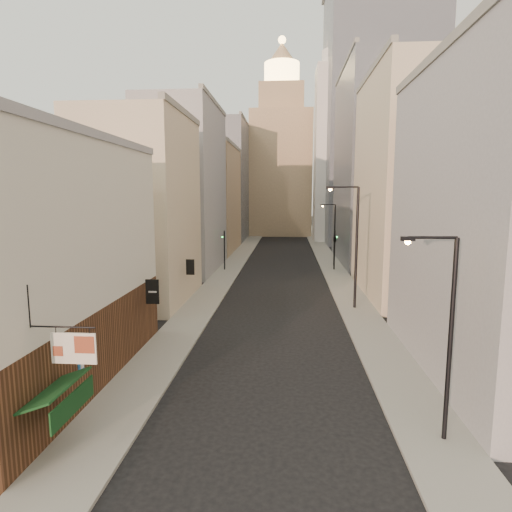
{
  "coord_description": "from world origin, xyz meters",
  "views": [
    {
      "loc": [
        0.78,
        -10.52,
        9.36
      ],
      "look_at": [
        -1.35,
        17.94,
        5.26
      ],
      "focal_mm": 30.0,
      "sensor_mm": 36.0,
      "label": 1
    }
  ],
  "objects": [
    {
      "name": "streetlamp_mid",
      "position": [
        6.07,
        24.31,
        5.73
      ],
      "size": [
        2.63,
        0.28,
        10.04
      ],
      "rotation": [
        0.0,
        0.0,
        -0.02
      ],
      "color": "black",
      "rests_on": "ground"
    },
    {
      "name": "left_bldg_beige",
      "position": [
        -12.0,
        26.0,
        8.0
      ],
      "size": [
        8.0,
        12.0,
        16.0
      ],
      "primitive_type": "cube",
      "color": "#BFAE93",
      "rests_on": "ground"
    },
    {
      "name": "near_building_left",
      "position": [
        -10.99,
        9.0,
        6.02
      ],
      "size": [
        8.3,
        23.04,
        12.3
      ],
      "color": "brown",
      "rests_on": "ground"
    },
    {
      "name": "streetlamp_far",
      "position": [
        6.67,
        45.65,
        4.66
      ],
      "size": [
        2.04,
        0.91,
        8.16
      ],
      "rotation": [
        0.0,
        0.0,
        0.36
      ],
      "color": "black",
      "rests_on": "ground"
    },
    {
      "name": "right_bldg_wingrid",
      "position": [
        12.0,
        50.0,
        13.0
      ],
      "size": [
        8.0,
        20.0,
        26.0
      ],
      "primitive_type": "cube",
      "color": "gray",
      "rests_on": "ground"
    },
    {
      "name": "left_bldg_tan",
      "position": [
        -12.0,
        60.0,
        8.5
      ],
      "size": [
        8.0,
        18.0,
        17.0
      ],
      "primitive_type": "cube",
      "color": "#977D5E",
      "rests_on": "ground"
    },
    {
      "name": "streetlamp_near",
      "position": [
        6.6,
        5.12,
        4.51
      ],
      "size": [
        2.07,
        0.28,
        7.9
      ],
      "rotation": [
        0.0,
        0.0,
        0.05
      ],
      "color": "black",
      "rests_on": "ground"
    },
    {
      "name": "right_bldg_beige",
      "position": [
        12.0,
        30.0,
        10.0
      ],
      "size": [
        8.0,
        16.0,
        20.0
      ],
      "primitive_type": "cube",
      "color": "#BFAE93",
      "rests_on": "ground"
    },
    {
      "name": "right_bldg_grey",
      "position": [
        12.0,
        12.0,
        8.0
      ],
      "size": [
        8.0,
        16.0,
        16.0
      ],
      "primitive_type": "cube",
      "color": "gray",
      "rests_on": "ground"
    },
    {
      "name": "sidewalk_left",
      "position": [
        -6.5,
        55.0,
        0.07
      ],
      "size": [
        3.0,
        140.0,
        0.15
      ],
      "primitive_type": "cube",
      "color": "gray",
      "rests_on": "ground"
    },
    {
      "name": "clock_tower",
      "position": [
        -1.0,
        92.0,
        17.63
      ],
      "size": [
        14.0,
        14.0,
        44.9
      ],
      "color": "#977D5E",
      "rests_on": "ground"
    },
    {
      "name": "traffic_light_right",
      "position": [
        6.57,
        42.59,
        3.83
      ],
      "size": [
        0.64,
        0.62,
        5.0
      ],
      "rotation": [
        0.0,
        0.0,
        3.22
      ],
      "color": "black",
      "rests_on": "ground"
    },
    {
      "name": "left_bldg_wingrid",
      "position": [
        -12.0,
        80.0,
        12.0
      ],
      "size": [
        8.0,
        20.0,
        24.0
      ],
      "primitive_type": "cube",
      "color": "gray",
      "rests_on": "ground"
    },
    {
      "name": "white_tower",
      "position": [
        10.0,
        78.0,
        18.61
      ],
      "size": [
        8.0,
        8.0,
        41.5
      ],
      "color": "silver",
      "rests_on": "ground"
    },
    {
      "name": "left_bldg_grey",
      "position": [
        -12.0,
        42.0,
        10.0
      ],
      "size": [
        8.0,
        16.0,
        20.0
      ],
      "primitive_type": "cube",
      "color": "gray",
      "rests_on": "ground"
    },
    {
      "name": "sidewalk_right",
      "position": [
        6.5,
        55.0,
        0.07
      ],
      "size": [
        3.0,
        140.0,
        0.15
      ],
      "primitive_type": "cube",
      "color": "gray",
      "rests_on": "ground"
    },
    {
      "name": "highrise",
      "position": [
        18.0,
        78.0,
        25.66
      ],
      "size": [
        21.0,
        23.0,
        51.2
      ],
      "color": "gray",
      "rests_on": "ground"
    },
    {
      "name": "traffic_light_left",
      "position": [
        -7.03,
        41.42,
        3.41
      ],
      "size": [
        0.52,
        0.37,
        5.0
      ],
      "rotation": [
        0.0,
        0.0,
        3.12
      ],
      "color": "black",
      "rests_on": "ground"
    }
  ]
}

